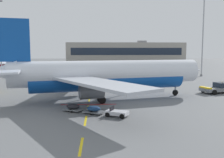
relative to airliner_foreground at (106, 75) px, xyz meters
The scene contains 8 objects.
ground 24.42m from the airliner_foreground, 36.66° to the left, with size 400.00×400.00×0.00m, color slate.
apron_paint_markings 11.36m from the airliner_foreground, 104.51° to the left, with size 8.00×94.07×0.01m.
airliner_foreground is the anchor object (origin of this frame).
pushback_tug 21.64m from the airliner_foreground, 13.60° to the left, with size 6.56×4.45×2.08m.
baggage_train 9.81m from the airliner_foreground, 101.16° to the right, with size 8.31×5.26×1.14m.
apron_light_mast_near 49.51m from the airliner_foreground, 128.83° to the left, with size 1.80×1.80×22.71m.
apron_light_mast_far 47.70m from the airliner_foreground, 48.95° to the left, with size 1.80×1.80×26.30m.
terminal_satellite 139.73m from the airliner_foreground, 82.52° to the left, with size 81.17×23.01×14.94m.
Camera 1 is at (19.41, -13.25, 7.70)m, focal length 39.75 mm.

